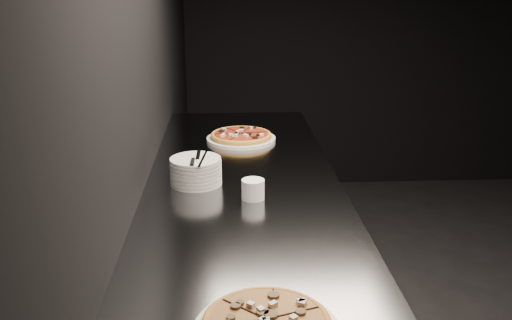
{
  "coord_description": "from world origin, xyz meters",
  "views": [
    {
      "loc": [
        -2.19,
        -1.96,
        1.68
      ],
      "look_at": [
        -2.08,
        0.1,
        1.0
      ],
      "focal_mm": 40.0,
      "sensor_mm": 36.0,
      "label": 1
    }
  ],
  "objects_px": {
    "pizza_tomato": "(241,137)",
    "ramekin": "(253,189)",
    "plate_stack": "(196,171)",
    "cutlery": "(197,159)",
    "counter": "(245,298)"
  },
  "relations": [
    {
      "from": "plate_stack",
      "to": "counter",
      "type": "bearing_deg",
      "value": -22.03
    },
    {
      "from": "plate_stack",
      "to": "cutlery",
      "type": "bearing_deg",
      "value": -62.38
    },
    {
      "from": "counter",
      "to": "pizza_tomato",
      "type": "xyz_separation_m",
      "value": [
        0.01,
        0.65,
        0.48
      ]
    },
    {
      "from": "counter",
      "to": "ramekin",
      "type": "height_order",
      "value": "ramekin"
    },
    {
      "from": "cutlery",
      "to": "ramekin",
      "type": "relative_size",
      "value": 2.51
    },
    {
      "from": "counter",
      "to": "pizza_tomato",
      "type": "height_order",
      "value": "pizza_tomato"
    },
    {
      "from": "ramekin",
      "to": "plate_stack",
      "type": "bearing_deg",
      "value": 141.65
    },
    {
      "from": "pizza_tomato",
      "to": "counter",
      "type": "bearing_deg",
      "value": -90.73
    },
    {
      "from": "counter",
      "to": "plate_stack",
      "type": "bearing_deg",
      "value": 157.97
    },
    {
      "from": "counter",
      "to": "cutlery",
      "type": "relative_size",
      "value": 12.03
    },
    {
      "from": "pizza_tomato",
      "to": "ramekin",
      "type": "relative_size",
      "value": 4.05
    },
    {
      "from": "pizza_tomato",
      "to": "ramekin",
      "type": "distance_m",
      "value": 0.74
    },
    {
      "from": "pizza_tomato",
      "to": "cutlery",
      "type": "distance_m",
      "value": 0.62
    },
    {
      "from": "counter",
      "to": "plate_stack",
      "type": "distance_m",
      "value": 0.55
    },
    {
      "from": "cutlery",
      "to": "ramekin",
      "type": "bearing_deg",
      "value": -36.09
    }
  ]
}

